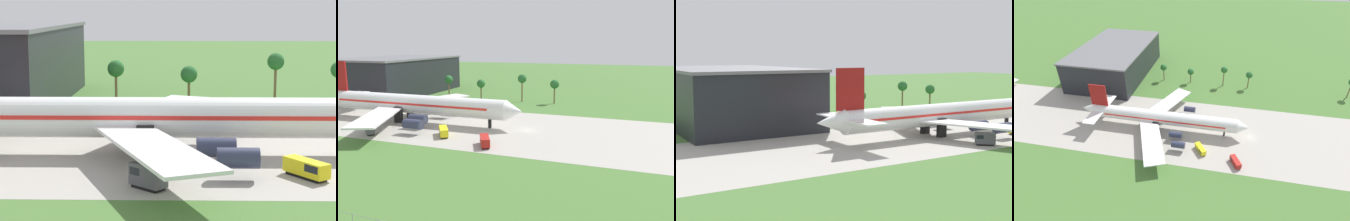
# 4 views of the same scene
# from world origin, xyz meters

# --- Properties ---
(jet_airliner) EXTENTS (72.71, 56.08, 18.05)m
(jet_airliner) POSITION_xyz_m (-37.60, -1.13, 5.36)
(jet_airliner) COLOR white
(jet_airliner) RESTS_ON ground_plane
(fuel_truck) EXTENTS (4.71, 4.47, 2.97)m
(fuel_truck) POSITION_xyz_m (-38.38, -17.62, 1.58)
(fuel_truck) COLOR black
(fuel_truck) RESTS_ON ground_plane
(catering_van) EXTENTS (5.15, 6.31, 2.26)m
(catering_van) POSITION_xyz_m (-18.90, -12.86, 1.23)
(catering_van) COLOR black
(catering_van) RESTS_ON ground_plane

